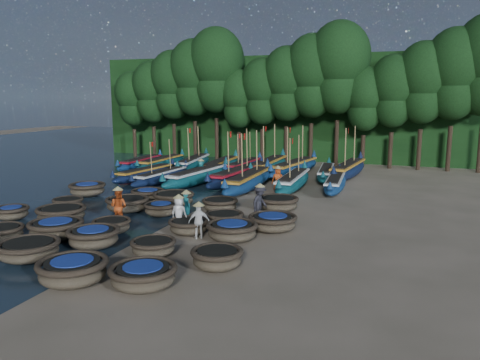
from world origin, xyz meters
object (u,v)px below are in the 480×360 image
(coracle_7, at_px, (93,237))
(fisherman_1, at_px, (187,204))
(coracle_8, at_px, (153,246))
(coracle_22, at_px, (174,199))
(long_boat_4, at_px, (198,176))
(long_boat_13, at_px, (244,166))
(long_boat_8, at_px, (335,183))
(fisherman_3, at_px, (260,202))
(fisherman_2, at_px, (119,206))
(coracle_17, at_px, (161,208))
(long_boat_11, at_px, (193,163))
(long_boat_15, at_px, (294,167))
(coracle_6, at_px, (56,228))
(coracle_2, at_px, (29,249))
(long_boat_12, at_px, (221,166))
(coracle_5, at_px, (1,233))
(long_boat_14, at_px, (268,166))
(coracle_20, at_px, (87,189))
(long_boat_7, at_px, (293,181))
(long_boat_9, at_px, (141,163))
(coracle_9, at_px, (217,258))
(fisherman_5, at_px, (201,170))
(coracle_23, at_px, (220,204))
(coracle_12, at_px, (112,225))
(coracle_11, at_px, (61,214))
(coracle_18, at_px, (224,218))
(coracle_16, at_px, (127,204))
(fisherman_4, at_px, (199,220))
(coracle_19, at_px, (273,222))
(coracle_15, at_px, (68,203))
(long_boat_6, at_px, (249,181))
(coracle_10, at_px, (11,212))
(long_boat_16, at_px, (326,173))
(long_boat_17, at_px, (348,170))
(coracle_14, at_px, (232,230))
(long_boat_3, at_px, (161,177))
(fisherman_6, at_px, (278,178))
(long_boat_10, at_px, (162,163))
(coracle_24, at_px, (278,203))
(coracle_3, at_px, (73,270))
(long_boat_2, at_px, (145,173))
(long_boat_5, at_px, (238,176))
(coracle_21, at_px, (148,194))
(coracle_4, at_px, (143,275))
(fisherman_0, at_px, (179,212))

(coracle_7, bearing_deg, fisherman_1, 70.70)
(coracle_8, distance_m, coracle_22, 8.31)
(long_boat_4, height_order, long_boat_13, long_boat_13)
(long_boat_8, distance_m, fisherman_3, 9.39)
(fisherman_2, bearing_deg, coracle_17, -118.65)
(long_boat_11, xyz_separation_m, long_boat_15, (8.64, 0.28, 0.04))
(coracle_6, bearing_deg, coracle_2, -69.83)
(long_boat_4, bearing_deg, long_boat_15, 55.57)
(coracle_2, bearing_deg, long_boat_12, 92.56)
(coracle_5, xyz_separation_m, long_boat_14, (5.68, 21.20, 0.23))
(coracle_20, height_order, long_boat_7, long_boat_7)
(long_boat_9, distance_m, long_boat_13, 9.04)
(coracle_9, relative_size, fisherman_5, 1.22)
(coracle_23, bearing_deg, coracle_12, -119.48)
(coracle_11, bearing_deg, coracle_18, 14.47)
(coracle_16, relative_size, fisherman_4, 1.51)
(coracle_19, bearing_deg, fisherman_4, -141.03)
(coracle_15, distance_m, long_boat_13, 16.22)
(long_boat_6, bearing_deg, coracle_10, -127.37)
(coracle_12, distance_m, long_boat_16, 18.68)
(coracle_17, relative_size, coracle_18, 1.03)
(coracle_19, distance_m, long_boat_17, 16.06)
(coracle_14, distance_m, coracle_22, 7.25)
(long_boat_3, distance_m, fisherman_6, 8.58)
(coracle_16, distance_m, long_boat_7, 11.35)
(coracle_15, bearing_deg, long_boat_11, 88.69)
(coracle_10, distance_m, long_boat_10, 17.46)
(coracle_24, bearing_deg, long_boat_10, 139.97)
(coracle_3, xyz_separation_m, coracle_18, (2.11, 8.17, -0.10))
(coracle_2, relative_size, long_boat_4, 0.29)
(coracle_3, height_order, long_boat_2, long_boat_2)
(coracle_20, xyz_separation_m, long_boat_9, (-2.92, 11.02, 0.04))
(coracle_17, bearing_deg, long_boat_12, 99.55)
(coracle_14, relative_size, long_boat_16, 0.32)
(long_boat_14, bearing_deg, coracle_20, -122.60)
(coracle_7, xyz_separation_m, long_boat_15, (3.59, 20.51, 0.14))
(coracle_15, distance_m, long_boat_5, 11.97)
(coracle_5, xyz_separation_m, coracle_12, (3.74, 2.60, -0.01))
(coracle_16, bearing_deg, coracle_17, -5.54)
(long_boat_8, relative_size, long_boat_11, 0.87)
(coracle_8, distance_m, long_boat_17, 21.38)
(coracle_21, bearing_deg, coracle_6, -88.22)
(coracle_4, bearing_deg, coracle_18, 91.74)
(long_boat_10, height_order, fisherman_0, fisherman_0)
(coracle_5, xyz_separation_m, long_boat_16, (10.51, 20.01, 0.10))
(coracle_3, xyz_separation_m, long_boat_4, (-3.66, 17.73, 0.10))
(coracle_20, bearing_deg, fisherman_4, -29.28)
(coracle_20, xyz_separation_m, long_boat_13, (6.05, 12.17, 0.05))
(long_boat_6, height_order, long_boat_7, long_boat_6)
(fisherman_2, bearing_deg, coracle_9, 147.83)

